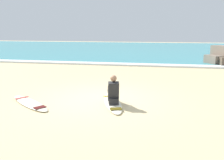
{
  "coord_description": "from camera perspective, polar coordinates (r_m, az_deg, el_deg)",
  "views": [
    {
      "loc": [
        1.94,
        -7.98,
        2.46
      ],
      "look_at": [
        0.25,
        0.78,
        0.55
      ],
      "focal_mm": 38.11,
      "sensor_mm": 36.0,
      "label": 1
    }
  ],
  "objects": [
    {
      "name": "surfboard_spare_near",
      "position": [
        8.5,
        -19.14,
        -5.2
      ],
      "size": [
        2.21,
        1.84,
        0.08
      ],
      "color": "#EFE5C6",
      "rests_on": "ground"
    },
    {
      "name": "sea",
      "position": [
        30.26,
        7.31,
        7.4
      ],
      "size": [
        80.0,
        28.0,
        0.1
      ],
      "primitive_type": "cube",
      "color": "teal",
      "rests_on": "ground"
    },
    {
      "name": "breaking_foam",
      "position": [
        16.69,
        4.17,
        3.75
      ],
      "size": [
        80.0,
        0.9,
        0.11
      ],
      "primitive_type": "cube",
      "color": "white",
      "rests_on": "ground"
    },
    {
      "name": "rock_outcrop_distant",
      "position": [
        18.62,
        25.01,
        4.74
      ],
      "size": [
        2.39,
        2.4,
        1.31
      ],
      "color": "#756656",
      "rests_on": "ground"
    },
    {
      "name": "ground_plane",
      "position": [
        8.57,
        -2.62,
        -4.61
      ],
      "size": [
        80.0,
        80.0,
        0.0
      ],
      "primitive_type": "plane",
      "color": "#CCB584"
    },
    {
      "name": "surfer_seated",
      "position": [
        7.8,
        0.34,
        -2.96
      ],
      "size": [
        0.5,
        0.76,
        0.95
      ],
      "color": "#232326",
      "rests_on": "surfboard_main"
    },
    {
      "name": "surfboard_main",
      "position": [
        8.07,
        0.1,
        -5.4
      ],
      "size": [
        1.26,
        2.43,
        0.08
      ],
      "color": "#EFE5C6",
      "rests_on": "ground"
    }
  ]
}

